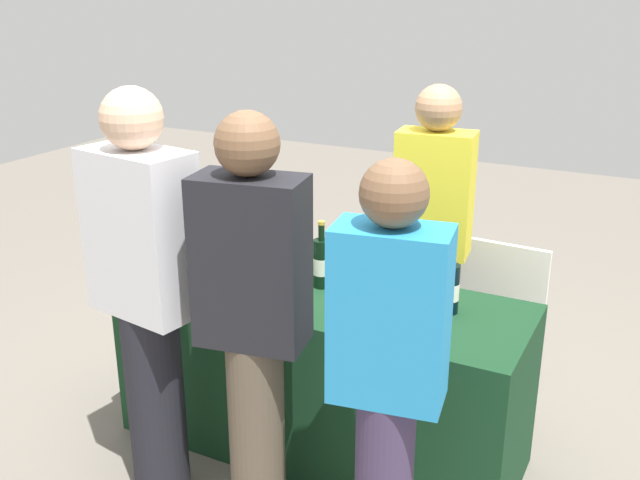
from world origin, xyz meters
TOP-DOWN VIEW (x-y plane):
  - ground_plane at (0.00, 0.00)m, footprint 12.00×12.00m
  - tasting_table at (0.00, 0.00)m, footprint 1.86×0.67m
  - wine_bottle_0 at (-0.49, 0.11)m, footprint 0.07×0.07m
  - wine_bottle_1 at (-0.24, 0.15)m, footprint 0.07×0.07m
  - wine_bottle_2 at (-0.03, 0.07)m, footprint 0.07×0.07m
  - wine_bottle_3 at (0.11, 0.16)m, footprint 0.08×0.08m
  - wine_bottle_4 at (0.34, 0.16)m, footprint 0.07×0.07m
  - wine_bottle_5 at (0.57, 0.07)m, footprint 0.08×0.08m
  - wine_glass_0 at (-0.64, -0.16)m, footprint 0.06×0.06m
  - wine_glass_1 at (-0.54, -0.12)m, footprint 0.07×0.07m
  - wine_glass_2 at (-0.21, -0.05)m, footprint 0.07×0.07m
  - wine_glass_3 at (0.40, -0.07)m, footprint 0.07×0.07m
  - ice_bucket at (-0.71, 0.01)m, footprint 0.22×0.22m
  - server_pouring at (0.29, 0.64)m, footprint 0.39×0.24m
  - guest_0 at (-0.46, -0.61)m, footprint 0.46×0.30m
  - guest_1 at (0.03, -0.60)m, footprint 0.43×0.28m
  - guest_2 at (0.59, -0.67)m, footprint 0.40×0.26m
  - menu_board at (0.58, 0.93)m, footprint 0.51×0.06m

SIDE VIEW (x-z plane):
  - ground_plane at x=0.00m, z-range 0.00..0.00m
  - tasting_table at x=0.00m, z-range 0.00..0.79m
  - menu_board at x=0.58m, z-range 0.00..0.82m
  - guest_2 at x=0.59m, z-range 0.07..1.68m
  - wine_glass_2 at x=-0.21m, z-range 0.82..0.96m
  - wine_glass_0 at x=-0.64m, z-range 0.82..0.96m
  - wine_glass_3 at x=0.40m, z-range 0.82..0.96m
  - wine_glass_1 at x=-0.54m, z-range 0.82..0.96m
  - ice_bucket at x=-0.71m, z-range 0.79..1.01m
  - wine_bottle_4 at x=0.34m, z-range 0.75..1.05m
  - wine_bottle_5 at x=0.57m, z-range 0.75..1.05m
  - wine_bottle_3 at x=0.11m, z-range 0.75..1.06m
  - wine_bottle_2 at x=-0.03m, z-range 0.75..1.06m
  - server_pouring at x=0.29m, z-range 0.08..1.74m
  - wine_bottle_0 at x=-0.49m, z-range 0.75..1.07m
  - wine_bottle_1 at x=-0.24m, z-range 0.75..1.08m
  - guest_1 at x=0.03m, z-range 0.08..1.78m
  - guest_0 at x=-0.46m, z-range 0.07..1.82m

